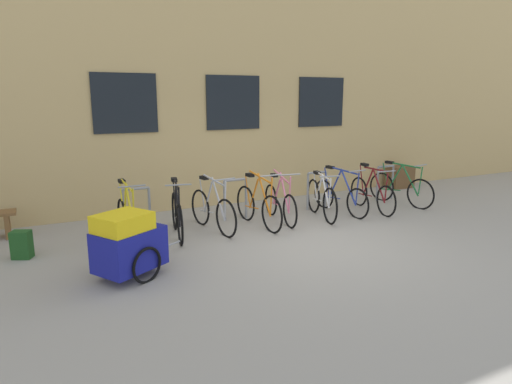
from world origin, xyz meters
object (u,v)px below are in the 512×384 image
(bicycle_silver, at_px, (213,210))
(bicycle_orange, at_px, (258,206))
(bicycle_pink, at_px, (280,203))
(planter_box, at_px, (400,177))
(bicycle_white, at_px, (321,199))
(bicycle_maroon, at_px, (372,194))
(bicycle_blue, at_px, (340,196))
(bicycle_yellow, at_px, (128,220))
(bike_trailer, at_px, (128,244))
(backpack, at_px, (22,245))
(bicycle_black, at_px, (177,215))
(bicycle_green, at_px, (400,188))

(bicycle_silver, bearing_deg, bicycle_orange, -7.51)
(bicycle_pink, xyz_separation_m, planter_box, (4.65, 1.45, -0.07))
(bicycle_white, relative_size, bicycle_maroon, 0.96)
(bicycle_blue, bearing_deg, bicycle_silver, 179.67)
(bicycle_blue, distance_m, bicycle_yellow, 4.50)
(bike_trailer, distance_m, planter_box, 8.54)
(bicycle_white, height_order, bicycle_orange, bicycle_orange)
(bicycle_orange, relative_size, bicycle_maroon, 1.01)
(bicycle_orange, xyz_separation_m, planter_box, (5.22, 1.59, -0.09))
(bicycle_maroon, distance_m, backpack, 6.92)
(backpack, bearing_deg, bike_trailer, -23.74)
(bicycle_black, xyz_separation_m, bicycle_orange, (1.61, -0.05, 0.00))
(bicycle_white, xyz_separation_m, bicycle_orange, (-1.47, 0.03, 0.00))
(bicycle_white, distance_m, planter_box, 4.09)
(bicycle_maroon, distance_m, bike_trailer, 5.74)
(bicycle_white, bearing_deg, bicycle_maroon, -0.69)
(bicycle_yellow, bearing_deg, bicycle_green, -0.53)
(bicycle_yellow, bearing_deg, backpack, -175.98)
(bicycle_orange, bearing_deg, bicycle_green, 1.46)
(bicycle_white, bearing_deg, backpack, 179.34)
(bicycle_orange, relative_size, bicycle_yellow, 1.02)
(bicycle_blue, relative_size, bicycle_green, 1.00)
(bicycle_yellow, xyz_separation_m, planter_box, (7.67, 1.43, -0.08))
(bicycle_black, distance_m, bicycle_white, 3.07)
(bicycle_orange, relative_size, bicycle_pink, 1.03)
(bicycle_white, xyz_separation_m, bicycle_yellow, (-3.92, 0.18, -0.01))
(bicycle_white, relative_size, bicycle_pink, 0.98)
(bicycle_white, xyz_separation_m, bicycle_silver, (-2.36, 0.15, -0.00))
(bicycle_silver, xyz_separation_m, bicycle_maroon, (3.71, -0.16, -0.01))
(bicycle_maroon, distance_m, bicycle_yellow, 5.26)
(bicycle_silver, relative_size, bicycle_green, 0.97)
(planter_box, bearing_deg, bicycle_pink, -162.67)
(bicycle_black, xyz_separation_m, backpack, (-2.50, -0.02, -0.17))
(bicycle_white, xyz_separation_m, planter_box, (3.75, 1.61, -0.09))
(bicycle_silver, distance_m, bicycle_maroon, 3.71)
(bicycle_green, height_order, bike_trailer, bicycle_green)
(backpack, bearing_deg, bicycle_pink, 25.67)
(backpack, height_order, planter_box, planter_box)
(planter_box, bearing_deg, bike_trailer, -159.00)
(bicycle_green, bearing_deg, bicycle_white, -176.94)
(bicycle_black, xyz_separation_m, bicycle_maroon, (4.41, -0.10, -0.02))
(bicycle_orange, bearing_deg, backpack, 179.48)
(bicycle_blue, distance_m, bicycle_pink, 1.48)
(bicycle_black, xyz_separation_m, bicycle_yellow, (-0.85, 0.10, -0.01))
(bicycle_orange, distance_m, bicycle_yellow, 2.46)
(backpack, bearing_deg, bicycle_yellow, 28.48)
(bicycle_pink, bearing_deg, bicycle_green, -0.70)
(bicycle_blue, bearing_deg, bicycle_green, -0.17)
(bicycle_pink, bearing_deg, planter_box, 17.33)
(bicycle_white, relative_size, bicycle_silver, 0.98)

